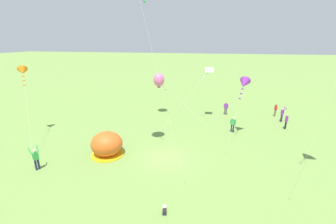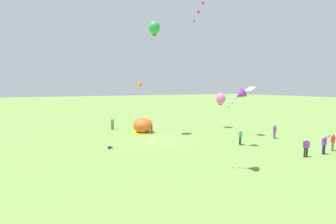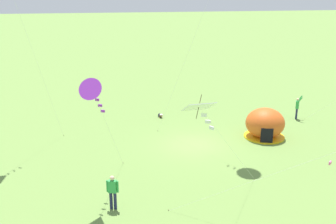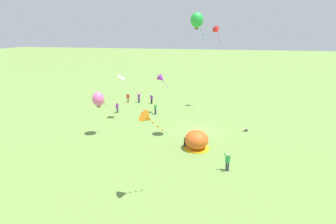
# 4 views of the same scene
# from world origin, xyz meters

# --- Properties ---
(ground_plane) EXTENTS (300.00, 300.00, 0.00)m
(ground_plane) POSITION_xyz_m (0.00, 0.00, 0.00)
(ground_plane) COLOR olive
(popup_tent) EXTENTS (2.81, 2.81, 2.10)m
(popup_tent) POSITION_xyz_m (-5.22, -0.36, 1.00)
(popup_tent) COLOR #D8591E
(popup_tent) RESTS_ON ground
(toddler_crawling) EXTENTS (0.32, 0.55, 0.32)m
(toddler_crawling) POSITION_xyz_m (1.14, -6.09, 0.18)
(toddler_crawling) COLOR black
(toddler_crawling) RESTS_ON ground
(person_watching_sky) EXTENTS (0.56, 0.35, 1.72)m
(person_watching_sky) POSITION_xyz_m (5.75, 7.02, 0.96)
(person_watching_sky) COLOR #1E2347
(person_watching_sky) RESTS_ON ground
(person_flying_kite) EXTENTS (0.65, 0.72, 1.89)m
(person_flying_kite) POSITION_xyz_m (-9.45, -3.64, 1.00)
(person_flying_kite) COLOR #1E2347
(person_flying_kite) RESTS_ON ground
(kite_white) EXTENTS (5.42, 6.22, 6.51)m
(kite_white) POSITION_xyz_m (2.72, 11.03, 5.92)
(kite_white) COLOR silver
(kite_white) RESTS_ON ground
(kite_purple) EXTENTS (2.24, 4.99, 6.21)m
(kite_purple) POSITION_xyz_m (6.37, 6.18, 5.51)
(kite_purple) COLOR silver
(kite_purple) RESTS_ON ground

